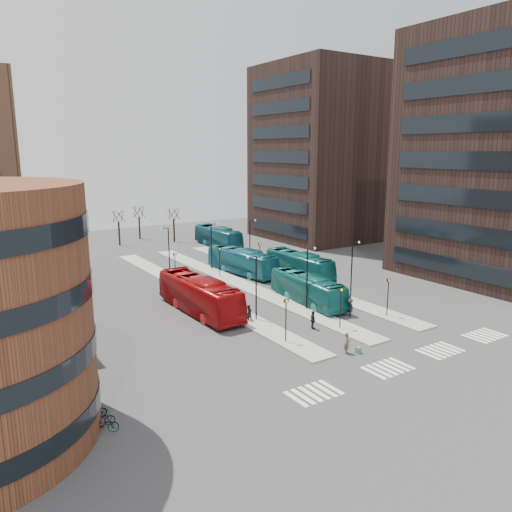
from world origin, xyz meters
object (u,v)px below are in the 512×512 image
suitcase (358,350)px  bicycle_near (103,425)px  teal_bus_b (242,261)px  teal_bus_c (299,265)px  commuter_b (313,320)px  traveller (347,343)px  commuter_a (248,313)px  bicycle_mid (94,411)px  teal_bus_d (218,237)px  bicycle_far (99,419)px  commuter_c (350,307)px  teal_bus_a (308,289)px  red_bus (199,295)px

suitcase → bicycle_near: bicycle_near is taller
teal_bus_b → teal_bus_c: size_ratio=1.04×
commuter_b → teal_bus_c: bearing=-14.6°
traveller → commuter_a: traveller is taller
bicycle_near → bicycle_mid: (0.00, 1.78, -0.01)m
bicycle_near → teal_bus_d: bearing=-11.5°
teal_bus_b → bicycle_near: (-25.94, -27.22, -1.15)m
traveller → bicycle_near: size_ratio=0.96×
teal_bus_b → bicycle_far: bearing=-141.0°
suitcase → commuter_c: 8.97m
teal_bus_a → commuter_b: (-4.51, -6.38, -0.67)m
teal_bus_b → traveller: (-6.61, -26.47, -0.76)m
teal_bus_b → teal_bus_c: (5.19, -5.26, -0.07)m
traveller → red_bus: bearing=66.3°
bicycle_far → teal_bus_c: bearing=-43.4°
teal_bus_b → traveller: teal_bus_b is taller
traveller → bicycle_mid: size_ratio=1.12×
traveller → commuter_c: (6.45, 6.48, 0.03)m
teal_bus_b → commuter_a: 18.43m
bicycle_mid → bicycle_far: (0.00, -1.08, 0.00)m
bicycle_far → teal_bus_d: bearing=-23.7°
commuter_b → red_bus: bearing=52.8°
commuter_a → bicycle_mid: commuter_a is taller
bicycle_near → bicycle_mid: bearing=24.1°
bicycle_near → bicycle_mid: 1.78m
teal_bus_c → bicycle_mid: size_ratio=7.26×
teal_bus_c → commuter_c: 15.68m
commuter_c → commuter_b: bearing=-63.1°
commuter_a → commuter_b: 6.10m
teal_bus_a → commuter_a: 8.48m
commuter_a → traveller: bearing=104.8°
commuter_c → bicycle_far: 26.60m
teal_bus_c → bicycle_far: teal_bus_c is taller
teal_bus_a → teal_bus_d: teal_bus_d is taller
commuter_b → bicycle_mid: (-20.59, -4.65, -0.38)m
suitcase → bicycle_far: 20.14m
suitcase → teal_bus_a: bearing=68.0°
bicycle_near → teal_bus_a: bearing=-38.9°
suitcase → traveller: traveller is taller
red_bus → bicycle_mid: red_bus is taller
red_bus → teal_bus_c: (16.88, 5.83, -0.22)m
teal_bus_a → bicycle_mid: size_ratio=7.04×
teal_bus_d → bicycle_near: 55.40m
bicycle_near → commuter_a: bearing=-32.2°
teal_bus_d → commuter_c: bearing=-99.4°
teal_bus_d → commuter_a: 37.18m
bicycle_near → red_bus: bearing=-17.4°
suitcase → teal_bus_d: bearing=74.5°
teal_bus_d → commuter_b: size_ratio=7.05×
teal_bus_c → bicycle_near: (-31.13, -21.95, -1.09)m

